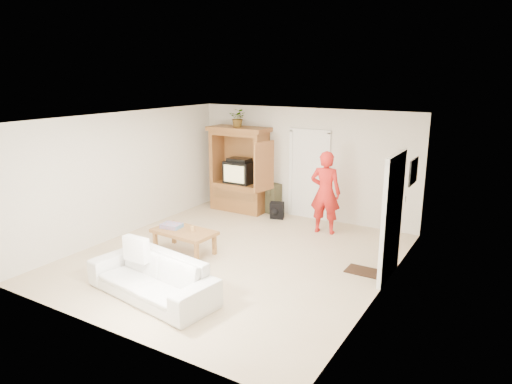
% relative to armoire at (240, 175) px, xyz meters
% --- Properties ---
extents(floor, '(6.00, 6.00, 0.00)m').
position_rel_armoire_xyz_m(floor, '(1.58, -2.66, -0.91)').
color(floor, tan).
rests_on(floor, ground).
extents(ceiling, '(6.00, 6.00, 0.00)m').
position_rel_armoire_xyz_m(ceiling, '(1.58, -2.66, 1.69)').
color(ceiling, white).
rests_on(ceiling, floor).
extents(wall_back, '(5.50, 0.00, 5.50)m').
position_rel_armoire_xyz_m(wall_back, '(1.58, 0.34, 0.39)').
color(wall_back, silver).
rests_on(wall_back, floor).
extents(wall_front, '(5.50, 0.00, 5.50)m').
position_rel_armoire_xyz_m(wall_front, '(1.58, -5.66, 0.39)').
color(wall_front, silver).
rests_on(wall_front, floor).
extents(wall_left, '(0.00, 6.00, 6.00)m').
position_rel_armoire_xyz_m(wall_left, '(-1.17, -2.66, 0.39)').
color(wall_left, silver).
rests_on(wall_left, floor).
extents(wall_right, '(0.00, 6.00, 6.00)m').
position_rel_armoire_xyz_m(wall_right, '(4.33, -2.66, 0.39)').
color(wall_right, silver).
rests_on(wall_right, floor).
extents(armoire, '(1.82, 1.14, 2.10)m').
position_rel_armoire_xyz_m(armoire, '(0.00, 0.00, 0.00)').
color(armoire, brown).
rests_on(armoire, floor).
extents(door_back, '(0.85, 0.05, 2.04)m').
position_rel_armoire_xyz_m(door_back, '(1.73, 0.31, 0.11)').
color(door_back, white).
rests_on(door_back, floor).
extents(doorway_right, '(0.05, 0.90, 2.04)m').
position_rel_armoire_xyz_m(doorway_right, '(4.30, -2.06, 0.11)').
color(doorway_right, black).
rests_on(doorway_right, floor).
extents(framed_picture, '(0.03, 0.60, 0.48)m').
position_rel_armoire_xyz_m(framed_picture, '(4.31, -0.76, 0.69)').
color(framed_picture, black).
rests_on(framed_picture, wall_right).
extents(doormat, '(0.60, 0.40, 0.02)m').
position_rel_armoire_xyz_m(doormat, '(3.88, -2.06, -0.90)').
color(doormat, '#382316').
rests_on(doormat, floor).
extents(plant, '(0.46, 0.42, 0.45)m').
position_rel_armoire_xyz_m(plant, '(-0.02, -0.03, 1.41)').
color(plant, '#4C7238').
rests_on(plant, armoire).
extents(man, '(0.71, 0.51, 1.80)m').
position_rel_armoire_xyz_m(man, '(2.48, -0.51, -0.01)').
color(man, red).
rests_on(man, floor).
extents(sofa, '(2.30, 1.16, 0.64)m').
position_rel_armoire_xyz_m(sofa, '(1.34, -4.62, -0.59)').
color(sofa, silver).
rests_on(sofa, floor).
extents(coffee_table, '(1.25, 0.73, 0.45)m').
position_rel_armoire_xyz_m(coffee_table, '(0.62, -2.97, -0.51)').
color(coffee_table, olive).
rests_on(coffee_table, floor).
extents(towel, '(0.41, 0.32, 0.08)m').
position_rel_armoire_xyz_m(towel, '(0.31, -2.97, -0.42)').
color(towel, '#C5414C').
rests_on(towel, coffee_table).
extents(candle, '(0.08, 0.08, 0.10)m').
position_rel_armoire_xyz_m(candle, '(0.79, -2.91, -0.41)').
color(candle, tan).
rests_on(candle, coffee_table).
extents(backpack_black, '(0.36, 0.27, 0.40)m').
position_rel_armoire_xyz_m(backpack_black, '(1.15, -0.19, -0.71)').
color(backpack_black, black).
rests_on(backpack_black, floor).
extents(backpack_olive, '(0.44, 0.36, 0.74)m').
position_rel_armoire_xyz_m(backpack_olive, '(0.81, 0.19, -0.54)').
color(backpack_olive, '#47442B').
rests_on(backpack_olive, floor).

